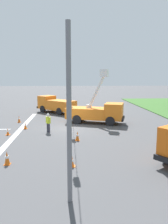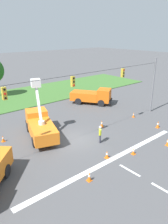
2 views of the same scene
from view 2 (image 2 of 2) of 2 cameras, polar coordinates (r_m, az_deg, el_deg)
ground_plane at (r=22.27m, az=-2.11°, el=-7.25°), size 200.00×200.00×0.00m
grass_verge at (r=37.15m, az=-19.61°, el=3.05°), size 56.00×12.00×0.10m
lane_markings at (r=18.41m, az=10.54°, el=-14.05°), size 17.60×15.25×0.01m
signal_gantry at (r=20.59m, az=-2.31°, el=3.74°), size 26.20×0.33×7.20m
utility_truck_bucket_lift at (r=22.92m, az=-11.40°, el=-3.20°), size 4.17×6.77×5.90m
utility_truck_support_near at (r=32.96m, az=2.20°, el=4.22°), size 5.29×6.32×2.36m
road_worker at (r=21.37m, az=4.23°, el=-5.54°), size 0.50×0.49×1.77m
traffic_cone_foreground_left at (r=16.56m, az=1.39°, el=-16.44°), size 0.36×0.36×0.77m
traffic_cone_foreground_right at (r=26.14m, az=18.74°, el=-3.08°), size 0.36×0.36×0.82m
traffic_cone_near_bucket at (r=25.12m, az=4.67°, el=-3.01°), size 0.36×0.36×0.78m
traffic_cone_lane_edge_a at (r=22.50m, az=21.05°, el=-7.28°), size 0.36×0.36×0.79m
traffic_cone_lane_edge_b at (r=23.20m, az=-20.42°, el=-6.53°), size 0.36×0.36×0.68m
traffic_cone_far_left at (r=28.54m, az=12.82°, el=-0.75°), size 0.36×0.36×0.64m
traffic_cone_far_right at (r=19.23m, az=6.01°, el=-10.94°), size 0.36×0.36×0.72m
traffic_cone_centre_line at (r=20.18m, az=12.81°, el=-9.94°), size 0.36×0.36×0.63m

